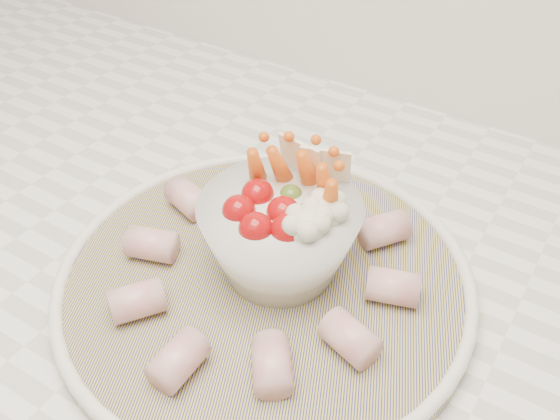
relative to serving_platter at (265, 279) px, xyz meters
The scene contains 3 objects.
serving_platter is the anchor object (origin of this frame).
veggie_bowl 0.05m from the serving_platter, 65.50° to the left, with size 0.14×0.14×0.12m.
cured_meat_rolls 0.02m from the serving_platter, 150.41° to the left, with size 0.28×0.27×0.03m.
Camera 1 is at (0.24, 1.05, 1.35)m, focal length 40.00 mm.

